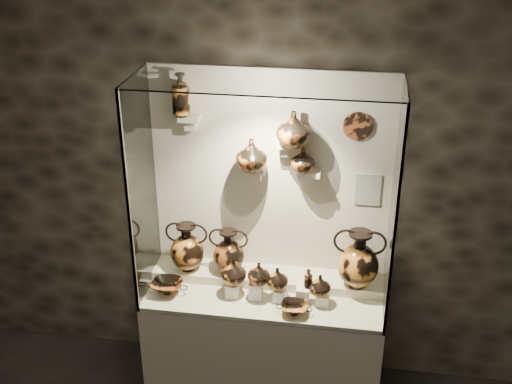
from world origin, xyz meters
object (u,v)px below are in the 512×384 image
amphora_right (359,259)px  ovoid_vase_a (251,155)px  jug_a (234,271)px  ovoid_vase_b (293,129)px  kylix_left (167,286)px  lekythos_small (308,277)px  ovoid_vase_c (303,160)px  lekythos_tall (181,92)px  jug_b (259,273)px  kylix_right (294,308)px  jug_c (277,278)px  amphora_left (187,247)px  jug_e (320,285)px  amphora_mid (229,251)px

amphora_right → ovoid_vase_a: size_ratio=1.95×
jug_a → ovoid_vase_b: 1.10m
kylix_left → amphora_right: bearing=-0.3°
ovoid_vase_a → lekythos_small: bearing=-35.8°
lekythos_small → ovoid_vase_c: ovoid_vase_c is taller
lekythos_tall → ovoid_vase_b: (0.76, -0.04, -0.20)m
jug_b → kylix_right: 0.34m
ovoid_vase_a → ovoid_vase_b: 0.35m
lekythos_small → ovoid_vase_a: (-0.43, 0.22, 0.80)m
jug_c → ovoid_vase_a: 0.88m
amphora_left → amphora_right: size_ratio=0.86×
jug_a → kylix_left: size_ratio=0.67×
jug_e → amphora_right: bearing=29.3°
jug_e → ovoid_vase_b: (-0.24, 0.23, 1.05)m
jug_b → ovoid_vase_a: 0.83m
jug_a → kylix_left: jug_a is taller
jug_e → lekythos_tall: 1.62m
ovoid_vase_a → ovoid_vase_c: size_ratio=1.28×
lekythos_small → lekythos_tall: (-0.91, 0.25, 1.20)m
jug_e → kylix_left: jug_e is taller
lekythos_small → ovoid_vase_b: ovoid_vase_b is taller
jug_b → kylix_right: jug_b is taller
lekythos_small → amphora_right: bearing=20.1°
amphora_mid → ovoid_vase_c: size_ratio=1.98×
ovoid_vase_a → ovoid_vase_b: (0.28, -0.01, 0.21)m
amphora_mid → lekythos_small: bearing=-0.8°
lekythos_small → lekythos_tall: lekythos_tall is taller
lekythos_tall → ovoid_vase_a: bearing=-1.3°
lekythos_small → ovoid_vase_b: bearing=121.6°
kylix_right → ovoid_vase_a: ovoid_vase_a is taller
jug_a → lekythos_tall: (-0.39, 0.25, 1.21)m
jug_a → amphora_mid: bearing=92.4°
amphora_mid → lekythos_small: 0.63m
jug_c → kylix_left: 0.80m
jug_c → kylix_right: bearing=-60.6°
jug_a → jug_c: (0.31, 0.00, -0.02)m
kylix_left → kylix_right: size_ratio=1.20×
jug_e → lekythos_tall: bearing=159.8°
amphora_right → ovoid_vase_b: 1.04m
lekythos_tall → jug_e: bearing=-12.4°
amphora_mid → lekythos_tall: 1.20m
jug_e → jug_a: bearing=173.3°
lekythos_tall → lekythos_small: bearing=-12.5°
lekythos_small → amphora_left: bearing=165.0°
ovoid_vase_b → ovoid_vase_c: bearing=9.7°
amphora_mid → ovoid_vase_c: ovoid_vase_c is taller
lekythos_small → ovoid_vase_c: 0.82m
lekythos_small → kylix_right: size_ratio=0.68×
jug_c → ovoid_vase_a: ovoid_vase_a is taller
lekythos_tall → kylix_right: bearing=-23.1°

